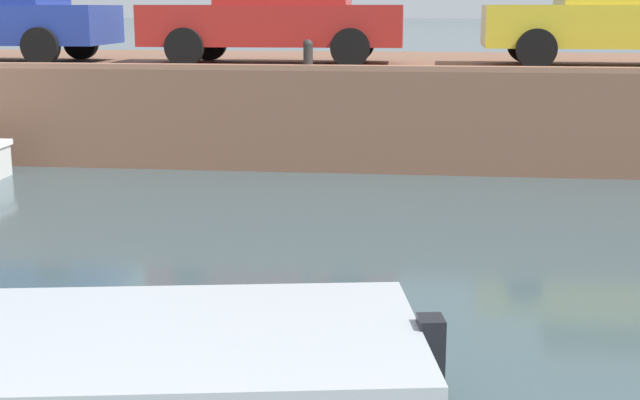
% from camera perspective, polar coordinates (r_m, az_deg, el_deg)
% --- Properties ---
extents(ground_plane, '(400.00, 400.00, 0.00)m').
position_cam_1_polar(ground_plane, '(7.30, 0.48, -6.95)').
color(ground_plane, '#3D5156').
extents(far_quay_wall, '(60.00, 6.00, 1.50)m').
position_cam_1_polar(far_quay_wall, '(15.99, 4.12, 6.27)').
color(far_quay_wall, brown).
rests_on(far_quay_wall, ground).
extents(far_wall_coping, '(60.00, 0.24, 0.08)m').
position_cam_1_polar(far_wall_coping, '(13.05, 3.54, 8.42)').
color(far_wall_coping, '#9F6C52').
rests_on(far_wall_coping, far_quay_wall).
extents(car_left_inner_red, '(4.18, 2.02, 1.54)m').
position_cam_1_polar(car_left_inner_red, '(14.67, -2.67, 12.00)').
color(car_left_inner_red, '#B2231E').
rests_on(car_left_inner_red, far_quay_wall).
extents(car_centre_yellow, '(3.95, 1.97, 1.54)m').
position_cam_1_polar(car_centre_yellow, '(14.75, 18.48, 11.39)').
color(car_centre_yellow, yellow).
rests_on(car_centre_yellow, far_quay_wall).
extents(mooring_bollard_mid, '(0.15, 0.15, 0.44)m').
position_cam_1_polar(mooring_bollard_mid, '(13.27, -0.77, 9.36)').
color(mooring_bollard_mid, '#2D2B28').
rests_on(mooring_bollard_mid, far_quay_wall).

